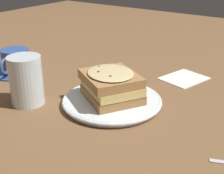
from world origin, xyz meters
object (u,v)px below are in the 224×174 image
sandwich (111,85)px  teacup_with_saucer (16,63)px  water_glass (26,80)px  dinner_plate (112,101)px  napkin (184,78)px

sandwich → teacup_with_saucer: size_ratio=1.20×
water_glass → dinner_plate: bearing=123.2°
teacup_with_saucer → napkin: size_ratio=1.18×
dinner_plate → napkin: bearing=163.0°
water_glass → napkin: bearing=145.8°
teacup_with_saucer → dinner_plate: bearing=69.5°
dinner_plate → sandwich: 0.04m
sandwich → dinner_plate: bearing=150.6°
dinner_plate → water_glass: water_glass is taller
dinner_plate → sandwich: (0.00, -0.00, 0.04)m
dinner_plate → water_glass: 0.20m
teacup_with_saucer → water_glass: size_ratio=1.22×
water_glass → napkin: (-0.36, 0.24, -0.06)m
teacup_with_saucer → water_glass: bearing=38.3°
dinner_plate → teacup_with_saucer: 0.35m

